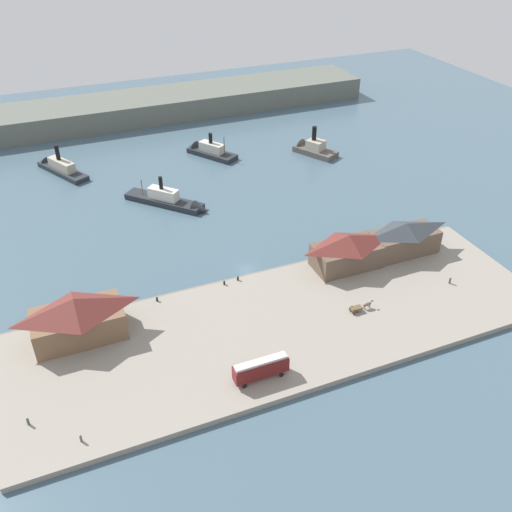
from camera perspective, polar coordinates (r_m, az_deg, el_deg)
ground_plane at (r=131.20m, az=-1.00°, el=-1.35°), size 320.00×320.00×0.00m
quay_promenade at (r=114.94m, az=3.10°, el=-6.95°), size 110.00×36.00×1.20m
seawall_edge at (r=128.18m, az=-0.41°, el=-2.03°), size 110.00×0.80×1.00m
ferry_shed_west_terminal at (r=113.59m, az=-17.75°, el=-5.98°), size 17.55×9.98×9.16m
ferry_shed_customs_shed at (r=129.77m, az=9.32°, el=0.57°), size 16.07×8.77×8.19m
ferry_shed_east_terminal at (r=137.47m, az=14.87°, el=1.81°), size 16.60×7.70×7.99m
street_tram at (r=101.39m, az=0.50°, el=-11.33°), size 10.19×2.50×4.23m
horse_cart at (r=118.69m, az=10.64°, el=-5.09°), size 5.40×1.37×1.87m
pedestrian_near_west_shed at (r=97.64m, az=-17.41°, el=-17.31°), size 0.39×0.39×1.57m
pedestrian_near_east_shed at (r=131.47m, az=19.15°, el=-2.37°), size 0.42×0.42×1.70m
pedestrian_by_tram at (r=102.71m, az=-22.21°, el=-15.32°), size 0.41×0.41×1.67m
mooring_post_east at (r=125.43m, az=-1.86°, el=-2.31°), size 0.44×0.44×0.90m
mooring_post_center_west at (r=121.24m, az=-10.05°, el=-4.36°), size 0.44×0.44×0.90m
mooring_post_center_east at (r=124.23m, az=-3.25°, el=-2.75°), size 0.44×0.44×0.90m
ferry_moored_east at (r=187.41m, az=-19.50°, el=8.56°), size 14.46×22.33×10.45m
ferry_mid_harbor at (r=190.94m, az=5.62°, el=10.87°), size 12.57×16.70×11.28m
ferry_outer_harbor at (r=158.54m, az=-8.53°, el=5.53°), size 20.83×22.02×9.63m
ferry_near_quay at (r=189.56m, az=-5.03°, el=10.66°), size 14.76×18.80×9.64m
far_headland at (r=225.17m, az=-11.80°, el=14.60°), size 180.00×24.00×8.00m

